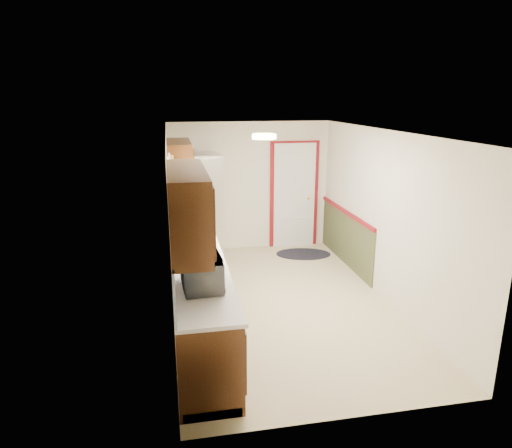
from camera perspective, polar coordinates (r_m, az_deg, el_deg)
name	(u,v)px	position (r m, az deg, el deg)	size (l,w,h in m)	color
room_shell	(282,221)	(6.22, 3.30, 0.36)	(3.20, 5.20, 2.52)	beige
kitchen_run	(193,261)	(5.89, -7.84, -4.65)	(0.63, 4.00, 2.20)	#391E0D
back_wall_trim	(305,204)	(8.62, 6.12, 2.52)	(1.12, 2.30, 2.08)	maroon
ceiling_fixture	(264,136)	(5.75, 1.02, 10.89)	(0.30, 0.30, 0.06)	#FFD88C
microwave	(202,269)	(4.72, -6.77, -5.60)	(0.59, 0.33, 0.40)	white
refrigerator	(198,208)	(8.10, -7.30, 2.05)	(0.86, 0.83, 1.89)	#B7B7BC
rug	(303,254)	(8.55, 5.94, -3.74)	(1.01, 0.65, 0.01)	black
cooktop	(192,228)	(6.84, -8.00, -0.52)	(0.53, 0.64, 0.02)	black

